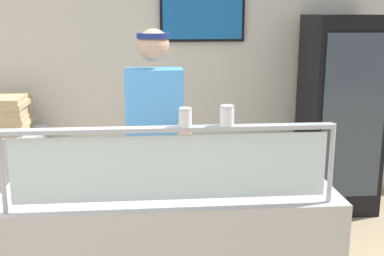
% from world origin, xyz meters
% --- Properties ---
extents(shop_rear_unit, '(6.15, 0.13, 2.70)m').
position_xyz_m(shop_rear_unit, '(0.88, 2.66, 1.36)').
color(shop_rear_unit, silver).
rests_on(shop_rear_unit, ground).
extents(sneeze_guard, '(1.57, 0.06, 0.40)m').
position_xyz_m(sneeze_guard, '(0.87, 0.06, 1.21)').
color(sneeze_guard, '#B2B5BC').
rests_on(sneeze_guard, serving_counter).
extents(pizza_tray, '(0.48, 0.48, 0.04)m').
position_xyz_m(pizza_tray, '(0.80, 0.50, 0.97)').
color(pizza_tray, '#9EA0A8').
rests_on(pizza_tray, serving_counter).
extents(pizza_server, '(0.14, 0.29, 0.01)m').
position_xyz_m(pizza_server, '(0.82, 0.48, 0.99)').
color(pizza_server, '#ADAFB7').
rests_on(pizza_server, pizza_tray).
extents(parmesan_shaker, '(0.06, 0.06, 0.09)m').
position_xyz_m(parmesan_shaker, '(0.94, 0.06, 1.39)').
color(parmesan_shaker, white).
rests_on(parmesan_shaker, sneeze_guard).
extents(pepper_flake_shaker, '(0.07, 0.07, 0.10)m').
position_xyz_m(pepper_flake_shaker, '(1.13, 0.06, 1.39)').
color(pepper_flake_shaker, white).
rests_on(pepper_flake_shaker, sneeze_guard).
extents(worker_figure, '(0.41, 0.50, 1.76)m').
position_xyz_m(worker_figure, '(0.81, 1.07, 1.01)').
color(worker_figure, '#23232D').
rests_on(worker_figure, ground).
extents(drink_fridge, '(0.66, 0.62, 1.84)m').
position_xyz_m(drink_fridge, '(2.56, 2.21, 0.92)').
color(drink_fridge, black).
rests_on(drink_fridge, ground).
extents(prep_shelf, '(0.70, 0.55, 0.83)m').
position_xyz_m(prep_shelf, '(-0.53, 2.17, 0.42)').
color(prep_shelf, '#B7BABF').
rests_on(prep_shelf, ground).
extents(pizza_box_stack, '(0.49, 0.48, 0.31)m').
position_xyz_m(pizza_box_stack, '(-0.54, 2.17, 0.99)').
color(pizza_box_stack, tan).
rests_on(pizza_box_stack, prep_shelf).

